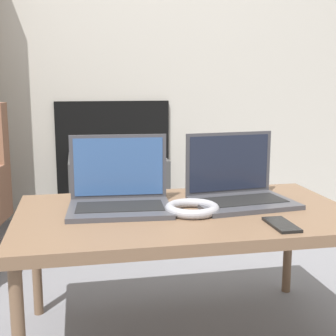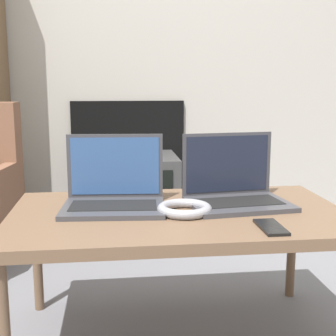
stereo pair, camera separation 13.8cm
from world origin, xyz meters
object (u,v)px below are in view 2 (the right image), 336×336
laptop_right (234,189)px  phone (271,227)px  laptop_left (114,192)px  tv (130,191)px  headphones (184,209)px

laptop_right → phone: size_ratio=2.48×
laptop_left → tv: laptop_left is taller
laptop_left → laptop_right: (0.42, -0.00, 0.00)m
headphones → phone: 0.29m
laptop_left → headphones: (0.23, -0.11, -0.04)m
laptop_right → tv: size_ratio=0.63×
headphones → laptop_right: bearing=29.6°
laptop_left → phone: laptop_left is taller
laptop_right → phone: laptop_right is taller
phone → tv: 1.62m
laptop_left → headphones: size_ratio=1.99×
phone → tv: phone is taller
laptop_left → headphones: bearing=-22.0°
laptop_left → phone: 0.54m
phone → tv: bearing=102.7°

